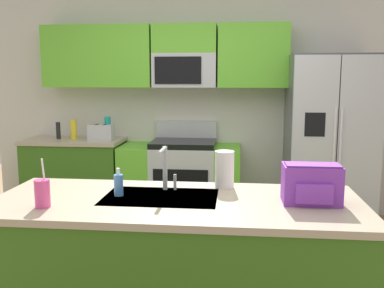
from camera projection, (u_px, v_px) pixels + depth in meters
kitchen_wall_unit at (192, 89)px, 5.04m from camera, size 5.20×0.43×2.60m
back_counter at (76, 176)px, 5.05m from camera, size 1.13×0.63×0.90m
range_oven at (181, 180)px, 4.93m from camera, size 1.36×0.61×1.10m
refrigerator at (329, 142)px, 4.62m from camera, size 0.90×0.76×1.85m
island_counter at (176, 271)px, 2.57m from camera, size 2.18×0.88×0.90m
toaster at (101, 132)px, 4.89m from camera, size 0.28×0.16×0.18m
pepper_mill at (58, 131)px, 4.99m from camera, size 0.05×0.05×0.20m
bottle_yellow at (74, 129)px, 4.97m from camera, size 0.07×0.07×0.23m
bottle_teal at (108, 128)px, 4.91m from camera, size 0.07×0.07×0.27m
sink_faucet at (165, 165)px, 2.67m from camera, size 0.08×0.21×0.28m
drink_cup_pink at (42, 193)px, 2.34m from camera, size 0.08×0.08×0.27m
soap_dispenser at (119, 185)px, 2.58m from camera, size 0.06×0.06×0.17m
paper_towel_roll at (224, 169)px, 2.76m from camera, size 0.12×0.12×0.24m
backpack at (311, 183)px, 2.42m from camera, size 0.32×0.22×0.23m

